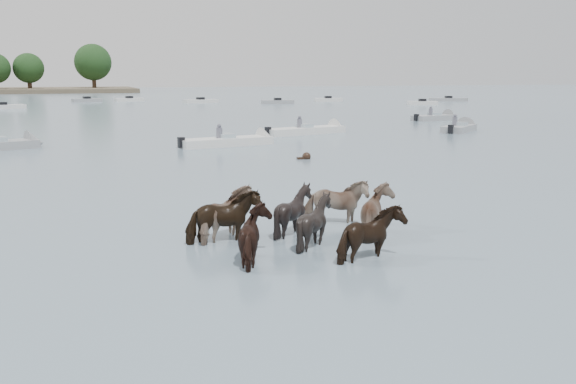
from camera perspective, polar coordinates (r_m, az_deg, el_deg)
name	(u,v)px	position (r m, az deg, el deg)	size (l,w,h in m)	color
ground	(342,257)	(14.27, 5.14, -6.08)	(400.00, 400.00, 0.00)	slate
pony_herd	(299,221)	(15.40, 1.05, -2.78)	(5.84, 4.86, 1.59)	black
swimming_pony	(306,157)	(30.61, 1.67, 3.31)	(0.72, 0.44, 0.44)	black
motorboat_a	(11,145)	(38.38, -24.56, 4.07)	(4.87, 3.14, 1.92)	gray
motorboat_b	(238,141)	(36.93, -4.70, 4.78)	(6.34, 2.70, 1.92)	silver
motorboat_c	(314,130)	(44.24, 2.46, 5.82)	(6.94, 3.31, 1.92)	silver
motorboat_d	(462,128)	(47.94, 16.01, 5.82)	(4.55, 4.08, 1.92)	gray
motorboat_e	(440,117)	(59.23, 14.08, 6.81)	(5.18, 2.57, 1.92)	gray
distant_flotilla	(108,103)	(89.71, -16.52, 8.01)	(108.89, 28.73, 0.93)	silver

